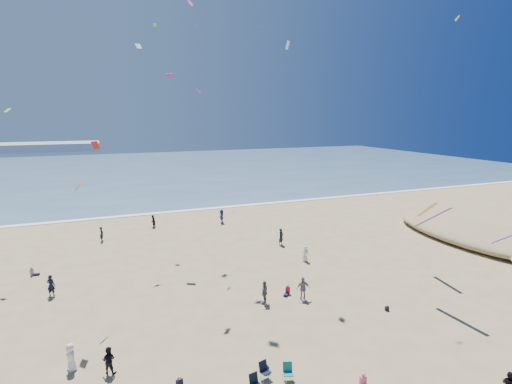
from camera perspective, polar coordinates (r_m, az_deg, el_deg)
name	(u,v)px	position (r m, az deg, el deg)	size (l,w,h in m)	color
ocean	(125,171)	(110.25, -18.24, 2.89)	(220.00, 100.00, 0.06)	#476B84
surf_line	(150,214)	(61.21, -14.90, -3.03)	(220.00, 1.20, 0.08)	white
standing_flyers	(223,263)	(37.82, -4.80, -10.11)	(23.72, 40.36, 1.93)	black
seated_group	(236,341)	(26.92, -2.94, -20.44)	(20.91, 33.03, 0.84)	silver
chair_cluster	(270,376)	(23.88, 2.02, -24.77)	(2.73, 1.52, 1.00)	black
black_backpack	(266,370)	(24.85, 1.45, -24.02)	(0.30, 0.22, 0.38)	black
navy_bag	(387,308)	(32.67, 18.20, -15.53)	(0.28, 0.18, 0.34)	black
kites_aloft	(318,124)	(32.63, 8.85, 9.64)	(38.65, 38.18, 30.21)	#EE5516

